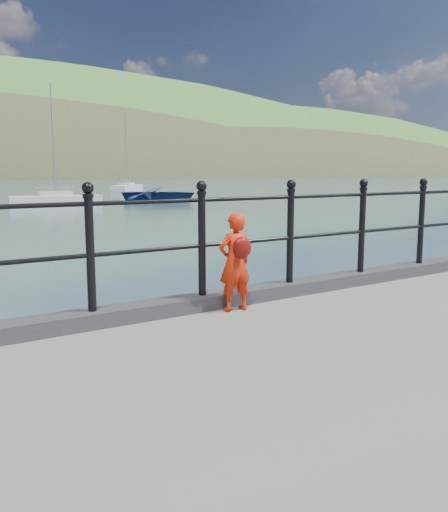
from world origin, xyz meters
TOP-DOWN VIEW (x-y plane):
  - ground at (0.00, 0.00)m, footprint 600.00×600.00m
  - kerb at (0.00, -0.15)m, footprint 60.00×0.30m
  - railing at (0.00, -0.15)m, footprint 18.11×0.11m
  - child at (0.84, -0.41)m, footprint 0.39×0.32m
  - launch_blue at (17.73, 34.70)m, footprint 7.16×7.04m
  - sailboat_far at (25.57, 59.17)m, footprint 6.08×6.33m
  - sailboat_near at (9.17, 34.14)m, footprint 6.55×2.76m

SIDE VIEW (x-z plane):
  - ground at x=0.00m, z-range 0.00..0.00m
  - sailboat_near at x=9.17m, z-range -4.02..4.69m
  - sailboat_far at x=25.57m, z-range -4.55..5.23m
  - launch_blue at x=17.73m, z-range 0.00..1.22m
  - kerb at x=0.00m, z-range 1.00..1.15m
  - child at x=0.84m, z-range 1.01..2.03m
  - railing at x=0.00m, z-range 1.23..2.42m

